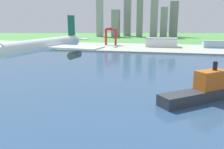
{
  "coord_description": "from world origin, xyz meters",
  "views": [
    {
      "loc": [
        44.1,
        42.1,
        51.39
      ],
      "look_at": [
        13.19,
        175.71,
        19.89
      ],
      "focal_mm": 37.67,
      "sensor_mm": 36.0,
      "label": 1
    }
  ],
  "objects_px": {
    "airplane_landing": "(44,45)",
    "warehouse_main": "(161,42)",
    "port_crane_red": "(111,32)",
    "warehouse_annex": "(216,44)",
    "container_barge": "(202,90)"
  },
  "relations": [
    {
      "from": "container_barge",
      "to": "warehouse_main",
      "type": "relative_size",
      "value": 0.87
    },
    {
      "from": "airplane_landing",
      "to": "port_crane_red",
      "type": "distance_m",
      "value": 399.28
    },
    {
      "from": "airplane_landing",
      "to": "warehouse_main",
      "type": "bearing_deg",
      "value": 85.15
    },
    {
      "from": "port_crane_red",
      "to": "warehouse_main",
      "type": "bearing_deg",
      "value": -3.27
    },
    {
      "from": "airplane_landing",
      "to": "port_crane_red",
      "type": "height_order",
      "value": "airplane_landing"
    },
    {
      "from": "container_barge",
      "to": "port_crane_red",
      "type": "relative_size",
      "value": 1.15
    },
    {
      "from": "port_crane_red",
      "to": "warehouse_annex",
      "type": "xyz_separation_m",
      "value": [
        202.26,
        1.38,
        -19.15
      ]
    },
    {
      "from": "airplane_landing",
      "to": "warehouse_main",
      "type": "xyz_separation_m",
      "value": [
        32.88,
        387.16,
        -31.92
      ]
    },
    {
      "from": "port_crane_red",
      "to": "warehouse_annex",
      "type": "distance_m",
      "value": 203.17
    },
    {
      "from": "airplane_landing",
      "to": "warehouse_main",
      "type": "relative_size",
      "value": 0.78
    },
    {
      "from": "port_crane_red",
      "to": "warehouse_main",
      "type": "height_order",
      "value": "port_crane_red"
    },
    {
      "from": "airplane_landing",
      "to": "warehouse_annex",
      "type": "xyz_separation_m",
      "value": [
        133.18,
        394.37,
        -33.79
      ]
    },
    {
      "from": "airplane_landing",
      "to": "port_crane_red",
      "type": "xyz_separation_m",
      "value": [
        -69.08,
        392.99,
        -14.64
      ]
    },
    {
      "from": "airplane_landing",
      "to": "warehouse_annex",
      "type": "height_order",
      "value": "airplane_landing"
    },
    {
      "from": "port_crane_red",
      "to": "warehouse_main",
      "type": "xyz_separation_m",
      "value": [
        101.96,
        -5.83,
        -17.28
      ]
    }
  ]
}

